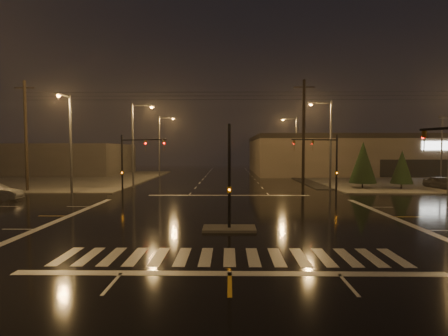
# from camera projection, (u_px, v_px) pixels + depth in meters

# --- Properties ---
(ground) EXTENTS (140.00, 140.00, 0.00)m
(ground) POSITION_uv_depth(u_px,v_px,m) (229.00, 216.00, 23.80)
(ground) COLOR black
(ground) RESTS_ON ground
(sidewalk_ne) EXTENTS (36.00, 36.00, 0.12)m
(sidewalk_ne) POSITION_uv_depth(u_px,v_px,m) (425.00, 179.00, 53.37)
(sidewalk_ne) COLOR #46443F
(sidewalk_ne) RESTS_ON ground
(sidewalk_nw) EXTENTS (36.00, 36.00, 0.12)m
(sidewalk_nw) POSITION_uv_depth(u_px,v_px,m) (36.00, 179.00, 54.14)
(sidewalk_nw) COLOR #46443F
(sidewalk_nw) RESTS_ON ground
(median_island) EXTENTS (3.00, 1.60, 0.15)m
(median_island) POSITION_uv_depth(u_px,v_px,m) (229.00, 229.00, 19.80)
(median_island) COLOR #46443F
(median_island) RESTS_ON ground
(crosswalk) EXTENTS (15.00, 2.60, 0.01)m
(crosswalk) POSITION_uv_depth(u_px,v_px,m) (229.00, 257.00, 14.82)
(crosswalk) COLOR beige
(crosswalk) RESTS_ON ground
(stop_bar_near) EXTENTS (16.00, 0.50, 0.01)m
(stop_bar_near) POSITION_uv_depth(u_px,v_px,m) (230.00, 273.00, 12.82)
(stop_bar_near) COLOR beige
(stop_bar_near) RESTS_ON ground
(stop_bar_far) EXTENTS (16.00, 0.50, 0.01)m
(stop_bar_far) POSITION_uv_depth(u_px,v_px,m) (229.00, 195.00, 34.79)
(stop_bar_far) COLOR beige
(stop_bar_far) RESTS_ON ground
(retail_building) EXTENTS (60.20, 28.30, 7.20)m
(retail_building) POSITION_uv_depth(u_px,v_px,m) (405.00, 153.00, 69.07)
(retail_building) COLOR brown
(retail_building) RESTS_ON ground
(commercial_block) EXTENTS (30.00, 18.00, 5.60)m
(commercial_block) POSITION_uv_depth(u_px,v_px,m) (44.00, 159.00, 66.05)
(commercial_block) COLOR #3B3634
(commercial_block) RESTS_ON ground
(signal_mast_median) EXTENTS (0.25, 4.59, 6.00)m
(signal_mast_median) POSITION_uv_depth(u_px,v_px,m) (229.00, 163.00, 20.54)
(signal_mast_median) COLOR black
(signal_mast_median) RESTS_ON ground
(signal_mast_ne) EXTENTS (4.84, 1.86, 6.00)m
(signal_mast_ne) POSITION_uv_depth(u_px,v_px,m) (327.00, 158.00, 33.60)
(signal_mast_ne) COLOR black
(signal_mast_ne) RESTS_ON ground
(signal_mast_nw) EXTENTS (4.84, 1.86, 6.00)m
(signal_mast_nw) POSITION_uv_depth(u_px,v_px,m) (131.00, 158.00, 33.85)
(signal_mast_nw) COLOR black
(signal_mast_nw) RESTS_ON ground
(streetlight_1) EXTENTS (2.77, 0.32, 10.00)m
(streetlight_1) POSITION_uv_depth(u_px,v_px,m) (135.00, 139.00, 41.62)
(streetlight_1) COLOR #38383A
(streetlight_1) RESTS_ON ground
(streetlight_2) EXTENTS (2.77, 0.32, 10.00)m
(streetlight_2) POSITION_uv_depth(u_px,v_px,m) (161.00, 142.00, 57.59)
(streetlight_2) COLOR #38383A
(streetlight_2) RESTS_ON ground
(streetlight_3) EXTENTS (2.77, 0.32, 10.00)m
(streetlight_3) POSITION_uv_depth(u_px,v_px,m) (328.00, 139.00, 39.33)
(streetlight_3) COLOR #38383A
(streetlight_3) RESTS_ON ground
(streetlight_4) EXTENTS (2.77, 0.32, 10.00)m
(streetlight_4) POSITION_uv_depth(u_px,v_px,m) (295.00, 142.00, 59.30)
(streetlight_4) COLOR #38383A
(streetlight_4) RESTS_ON ground
(streetlight_5) EXTENTS (0.32, 2.77, 10.00)m
(streetlight_5) POSITION_uv_depth(u_px,v_px,m) (69.00, 137.00, 34.87)
(streetlight_5) COLOR #38383A
(streetlight_5) RESTS_ON ground
(utility_pole_0) EXTENTS (2.20, 0.32, 12.00)m
(utility_pole_0) POSITION_uv_depth(u_px,v_px,m) (26.00, 135.00, 37.75)
(utility_pole_0) COLOR black
(utility_pole_0) RESTS_ON ground
(utility_pole_1) EXTENTS (2.20, 0.32, 12.00)m
(utility_pole_1) POSITION_uv_depth(u_px,v_px,m) (304.00, 135.00, 37.36)
(utility_pole_1) COLOR black
(utility_pole_1) RESTS_ON ground
(conifer_0) EXTENTS (3.06, 3.06, 5.48)m
(conifer_0) POSITION_uv_depth(u_px,v_px,m) (363.00, 162.00, 40.49)
(conifer_0) COLOR black
(conifer_0) RESTS_ON ground
(conifer_1) EXTENTS (2.41, 2.41, 4.47)m
(conifer_1) POSITION_uv_depth(u_px,v_px,m) (402.00, 167.00, 39.73)
(conifer_1) COLOR black
(conifer_1) RESTS_ON ground
(car_parked) EXTENTS (2.33, 4.53, 1.47)m
(car_parked) POSITION_uv_depth(u_px,v_px,m) (441.00, 183.00, 40.33)
(car_parked) COLOR black
(car_parked) RESTS_ON ground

